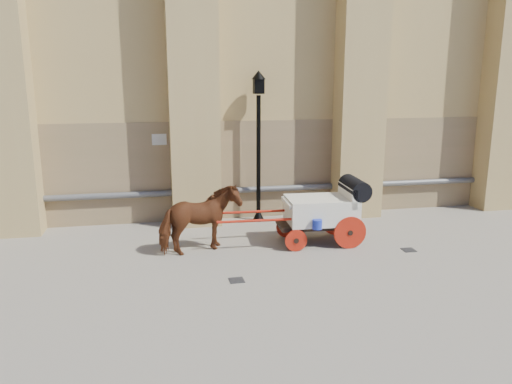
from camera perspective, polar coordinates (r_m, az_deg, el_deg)
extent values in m
plane|color=gray|center=(11.79, -0.43, -8.25)|extent=(90.00, 90.00, 0.00)
cube|color=#8D6F50|center=(15.73, 3.89, 2.82)|extent=(44.00, 0.35, 3.00)
cylinder|color=#59595B|center=(15.59, 4.12, 0.48)|extent=(42.00, 0.18, 0.18)
cube|color=beige|center=(14.87, -11.00, 5.92)|extent=(0.42, 0.04, 0.32)
imported|color=brown|center=(12.38, -6.46, -3.20)|extent=(2.17, 1.51, 1.68)
cube|color=black|center=(13.21, 7.01, -3.62)|extent=(2.10, 1.03, 0.11)
cube|color=#EDE5CF|center=(13.14, 7.44, -2.04)|extent=(1.83, 1.25, 0.65)
cube|color=#EDE5CF|center=(13.25, 10.41, -0.34)|extent=(0.19, 1.17, 0.51)
cube|color=#EDE5CF|center=(12.88, 4.07, -1.19)|extent=(0.37, 1.04, 0.09)
cylinder|color=black|center=(13.28, 11.20, 0.47)|extent=(0.57, 1.19, 0.52)
cylinder|color=#B41E0D|center=(12.92, 10.69, -4.58)|extent=(0.84, 0.09, 0.84)
cylinder|color=#B41E0D|center=(13.97, 9.13, -3.17)|extent=(0.84, 0.09, 0.84)
cylinder|color=#B41E0D|center=(12.58, 4.59, -5.55)|extent=(0.56, 0.08, 0.56)
cylinder|color=#B41E0D|center=(13.65, 3.48, -4.02)|extent=(0.56, 0.08, 0.56)
cylinder|color=#B41E0D|center=(12.41, 0.68, -3.27)|extent=(2.25, 0.16, 0.07)
cylinder|color=#B41E0D|center=(13.21, 0.08, -2.26)|extent=(2.25, 0.16, 0.07)
cylinder|color=#1B30B3|center=(12.51, 7.01, -3.69)|extent=(0.24, 0.24, 0.24)
cylinder|color=black|center=(14.85, 0.29, 3.73)|extent=(0.13, 0.13, 3.76)
cone|color=black|center=(15.21, 0.28, -2.57)|extent=(0.38, 0.38, 0.38)
cube|color=black|center=(14.66, 0.30, 12.02)|extent=(0.29, 0.29, 0.44)
cone|color=black|center=(14.65, 0.30, 13.25)|extent=(0.42, 0.42, 0.25)
cube|color=black|center=(10.90, -2.24, -10.04)|extent=(0.33, 0.33, 0.01)
cube|color=black|center=(13.27, 17.04, -6.35)|extent=(0.33, 0.33, 0.01)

